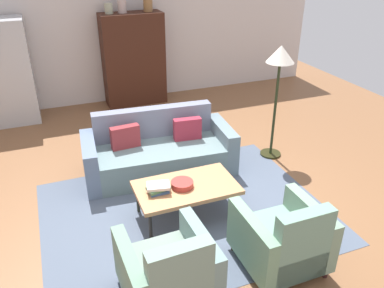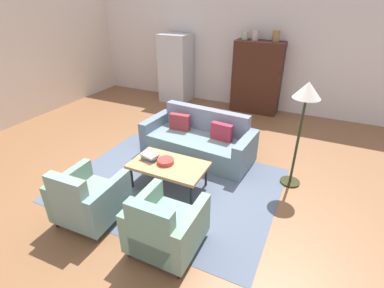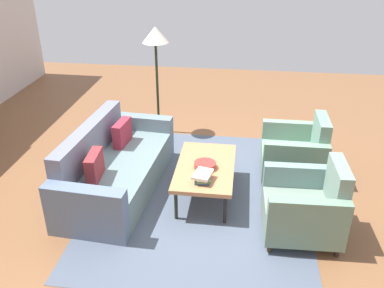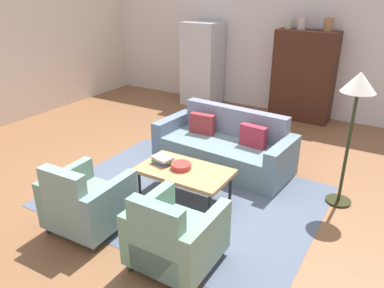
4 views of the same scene
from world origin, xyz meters
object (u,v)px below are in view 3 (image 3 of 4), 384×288
(couch, at_px, (113,169))
(coffee_table, at_px, (205,168))
(fruit_bowl, at_px, (205,165))
(floor_lamp, at_px, (156,45))
(armchair_right, at_px, (297,154))
(book_stack, at_px, (203,176))
(armchair_left, at_px, (308,207))

(couch, relative_size, coffee_table, 1.80)
(couch, bearing_deg, fruit_bowl, 91.52)
(floor_lamp, bearing_deg, armchair_right, -118.98)
(coffee_table, relative_size, floor_lamp, 0.70)
(coffee_table, height_order, book_stack, book_stack)
(armchair_left, relative_size, fruit_bowl, 3.32)
(armchair_left, bearing_deg, couch, 73.66)
(armchair_right, relative_size, floor_lamp, 0.51)
(couch, height_order, floor_lamp, floor_lamp)
(fruit_bowl, bearing_deg, book_stack, -179.36)
(couch, xyz_separation_m, coffee_table, (-0.01, -1.19, 0.10))
(coffee_table, relative_size, fruit_bowl, 4.53)
(floor_lamp, bearing_deg, fruit_bowl, -152.40)
(coffee_table, xyz_separation_m, book_stack, (-0.34, -0.00, 0.09))
(coffee_table, xyz_separation_m, fruit_bowl, (-0.05, 0.00, 0.07))
(armchair_right, xyz_separation_m, floor_lamp, (1.17, 2.12, 1.10))
(coffee_table, bearing_deg, armchair_left, -117.14)
(armchair_left, distance_m, book_stack, 1.20)
(couch, distance_m, fruit_bowl, 1.20)
(book_stack, distance_m, floor_lamp, 2.52)
(floor_lamp, bearing_deg, armchair_left, -138.20)
(couch, bearing_deg, armchair_right, 108.50)
(armchair_left, distance_m, floor_lamp, 3.37)
(armchair_right, relative_size, book_stack, 2.96)
(fruit_bowl, xyz_separation_m, floor_lamp, (1.83, 0.95, 0.98))
(armchair_left, relative_size, armchair_right, 1.00)
(armchair_left, bearing_deg, coffee_table, 60.93)
(couch, xyz_separation_m, book_stack, (-0.35, -1.19, 0.19))
(fruit_bowl, height_order, floor_lamp, floor_lamp)
(coffee_table, distance_m, fruit_bowl, 0.09)
(armchair_right, distance_m, book_stack, 1.50)
(armchair_right, xyz_separation_m, book_stack, (-0.94, 1.16, 0.14))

